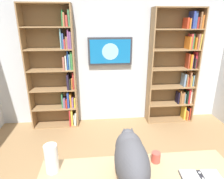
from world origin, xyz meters
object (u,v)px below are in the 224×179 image
(bookshelf_left, at_px, (178,67))
(cat, at_px, (131,158))
(bookshelf_right, at_px, (57,71))
(wall_mounted_tv, at_px, (110,51))
(paper_towel_roll, at_px, (51,158))
(coffee_mug, at_px, (156,157))

(bookshelf_left, height_order, cat, bookshelf_left)
(bookshelf_right, distance_m, cat, 2.48)
(wall_mounted_tv, distance_m, paper_towel_roll, 2.42)
(paper_towel_roll, bearing_deg, cat, 168.83)
(cat, relative_size, coffee_mug, 7.24)
(bookshelf_left, distance_m, paper_towel_roll, 2.96)
(cat, height_order, coffee_mug, cat)
(wall_mounted_tv, bearing_deg, paper_towel_roll, 72.96)
(bookshelf_left, bearing_deg, wall_mounted_tv, -3.58)
(coffee_mug, bearing_deg, bookshelf_left, -117.06)
(cat, bearing_deg, coffee_mug, -149.46)
(bookshelf_left, bearing_deg, coffee_mug, 62.94)
(bookshelf_left, distance_m, bookshelf_right, 2.29)
(cat, bearing_deg, paper_towel_roll, -11.17)
(bookshelf_right, height_order, coffee_mug, bookshelf_right)
(bookshelf_right, relative_size, paper_towel_roll, 8.83)
(bookshelf_left, relative_size, cat, 3.15)
(wall_mounted_tv, distance_m, cat, 2.43)
(bookshelf_right, height_order, cat, bookshelf_right)
(bookshelf_left, relative_size, bookshelf_right, 0.98)
(bookshelf_right, bearing_deg, cat, 112.16)
(bookshelf_left, xyz_separation_m, cat, (1.36, 2.29, -0.19))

